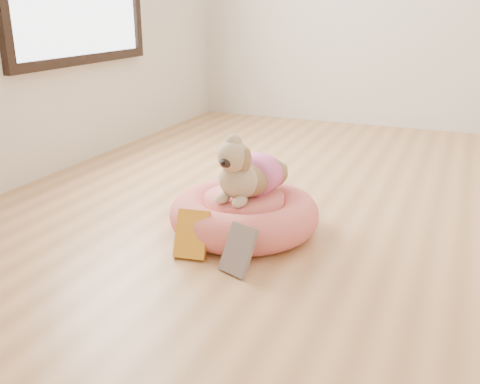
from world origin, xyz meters
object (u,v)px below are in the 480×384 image
at_px(book_yellow, 192,234).
at_px(book_white, 239,250).
at_px(dog, 248,162).
at_px(pet_bed, 244,214).

distance_m(book_yellow, book_white, 0.24).
height_order(dog, book_white, dog).
distance_m(dog, book_white, 0.47).
height_order(pet_bed, book_white, book_white).
relative_size(pet_bed, book_white, 3.47).
distance_m(pet_bed, book_white, 0.40).
relative_size(pet_bed, dog, 1.59).
bearing_deg(pet_bed, book_yellow, -107.66).
bearing_deg(book_white, pet_bed, 130.31).
xyz_separation_m(pet_bed, book_white, (0.13, -0.38, 0.01)).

